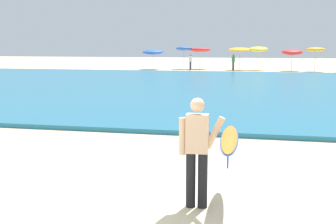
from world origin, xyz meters
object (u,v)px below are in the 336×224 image
(beach_umbrella_4, at_px, (258,49))
(beach_umbrella_6, at_px, (316,49))
(beach_umbrella_0, at_px, (153,52))
(beach_umbrella_1, at_px, (184,49))
(beach_umbrella_3, at_px, (240,50))
(beachgoer_near_row_mid, at_px, (190,62))
(beach_umbrella_5, at_px, (292,52))
(beach_umbrella_2, at_px, (200,50))
(surfer_with_board, at_px, (211,144))
(beachgoer_near_row_left, at_px, (233,62))

(beach_umbrella_4, height_order, beach_umbrella_6, beach_umbrella_4)
(beach_umbrella_0, height_order, beach_umbrella_1, beach_umbrella_1)
(beach_umbrella_3, relative_size, beachgoer_near_row_mid, 1.48)
(beach_umbrella_5, bearing_deg, beach_umbrella_3, 174.60)
(beach_umbrella_0, bearing_deg, beach_umbrella_1, 17.66)
(beach_umbrella_0, height_order, beach_umbrella_4, beach_umbrella_4)
(beachgoer_near_row_mid, bearing_deg, beach_umbrella_3, 15.21)
(beach_umbrella_2, xyz_separation_m, beach_umbrella_3, (4.13, -0.63, 0.05))
(beach_umbrella_2, distance_m, beach_umbrella_3, 4.17)
(beach_umbrella_3, xyz_separation_m, beach_umbrella_6, (7.20, -1.19, 0.04))
(beach_umbrella_5, bearing_deg, beach_umbrella_2, 173.12)
(surfer_with_board, height_order, beach_umbrella_2, beach_umbrella_2)
(beach_umbrella_4, bearing_deg, beach_umbrella_5, -8.44)
(surfer_with_board, distance_m, beach_umbrella_1, 39.23)
(surfer_with_board, distance_m, beach_umbrella_6, 37.54)
(beach_umbrella_1, height_order, beach_umbrella_5, beach_umbrella_1)
(beach_umbrella_2, bearing_deg, beach_umbrella_4, -6.03)
(beachgoer_near_row_left, bearing_deg, beach_umbrella_6, -0.23)
(surfer_with_board, bearing_deg, beach_umbrella_3, 92.35)
(beach_umbrella_4, relative_size, beach_umbrella_6, 1.05)
(beach_umbrella_1, bearing_deg, beachgoer_near_row_mid, -58.17)
(beach_umbrella_0, relative_size, beachgoer_near_row_left, 1.41)
(beach_umbrella_2, bearing_deg, beach_umbrella_5, -6.88)
(beach_umbrella_0, distance_m, beach_umbrella_2, 4.93)
(beach_umbrella_5, bearing_deg, beachgoer_near_row_left, -173.13)
(surfer_with_board, xyz_separation_m, beach_umbrella_3, (-1.57, 38.30, 1.02))
(surfer_with_board, relative_size, beach_umbrella_1, 1.05)
(beach_umbrella_1, xyz_separation_m, beachgoer_near_row_mid, (0.95, -1.54, -1.28))
(beach_umbrella_2, distance_m, beach_umbrella_4, 6.01)
(beachgoer_near_row_left, distance_m, beachgoer_near_row_mid, 4.28)
(beach_umbrella_5, height_order, beachgoer_near_row_mid, beach_umbrella_5)
(beach_umbrella_1, height_order, beachgoer_near_row_left, beach_umbrella_1)
(beach_umbrella_5, xyz_separation_m, beach_umbrella_6, (2.10, -0.71, 0.26))
(surfer_with_board, distance_m, beach_umbrella_0, 38.97)
(beach_umbrella_1, distance_m, beach_umbrella_5, 10.90)
(surfer_with_board, relative_size, beach_umbrella_0, 1.14)
(beach_umbrella_3, relative_size, beachgoer_near_row_left, 1.48)
(beach_umbrella_1, relative_size, beach_umbrella_4, 0.99)
(beach_umbrella_1, xyz_separation_m, beach_umbrella_6, (12.97, -1.42, -0.04))
(beach_umbrella_2, relative_size, beachgoer_near_row_left, 1.45)
(beach_umbrella_1, bearing_deg, beach_umbrella_6, -6.24)
(beach_umbrella_0, distance_m, beachgoer_near_row_left, 8.37)
(beach_umbrella_0, height_order, beach_umbrella_6, beach_umbrella_6)
(beach_umbrella_6, relative_size, beachgoer_near_row_mid, 1.46)
(beach_umbrella_0, distance_m, beachgoer_near_row_mid, 4.18)
(beach_umbrella_0, distance_m, beach_umbrella_1, 3.25)
(beach_umbrella_2, height_order, beach_umbrella_3, beach_umbrella_3)
(beach_umbrella_2, xyz_separation_m, beachgoer_near_row_left, (3.58, -1.79, -1.15))
(beach_umbrella_4, bearing_deg, beach_umbrella_6, -12.58)
(surfer_with_board, relative_size, beach_umbrella_5, 1.15)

